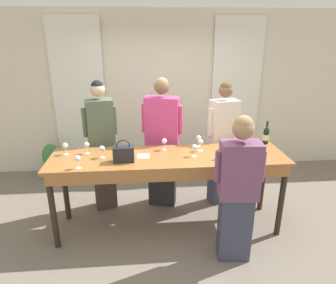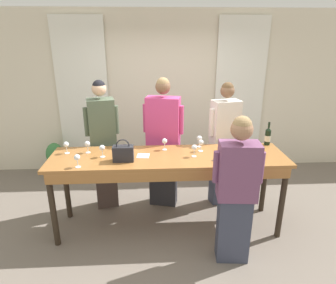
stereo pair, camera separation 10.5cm
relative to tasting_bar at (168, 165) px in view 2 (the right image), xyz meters
name	(u,v)px [view 2 (the right image)]	position (x,y,z in m)	size (l,w,h in m)	color
ground_plane	(168,226)	(0.00, 0.03, -0.89)	(18.00, 18.00, 0.00)	#70665B
wall_back	(162,93)	(0.00, 1.96, 0.51)	(12.00, 0.06, 2.80)	beige
curtain_panel_left	(83,98)	(-1.37, 1.89, 0.45)	(0.87, 0.03, 2.69)	white
curtain_panel_right	(239,96)	(1.37, 1.89, 0.45)	(0.87, 0.03, 2.69)	white
tasting_bar	(168,165)	(0.00, 0.00, 0.00)	(2.86, 0.73, 1.00)	#9E6633
wine_bottle	(268,136)	(1.33, 0.34, 0.23)	(0.08, 0.08, 0.31)	black
handbag	(123,153)	(-0.53, -0.09, 0.21)	(0.24, 0.12, 0.27)	#232328
wine_glass_front_left	(77,158)	(-1.02, -0.24, 0.22)	(0.07, 0.07, 0.15)	white
wine_glass_front_mid	(201,143)	(0.41, 0.16, 0.22)	(0.07, 0.07, 0.15)	white
wine_glass_front_right	(194,148)	(0.31, -0.01, 0.22)	(0.07, 0.07, 0.15)	white
wine_glass_center_left	(199,139)	(0.42, 0.31, 0.22)	(0.07, 0.07, 0.15)	white
wine_glass_center_mid	(87,144)	(-0.99, 0.19, 0.22)	(0.07, 0.07, 0.15)	white
wine_glass_center_right	(66,145)	(-1.25, 0.18, 0.22)	(0.07, 0.07, 0.15)	white
wine_glass_back_left	(102,148)	(-0.79, 0.04, 0.22)	(0.07, 0.07, 0.15)	white
wine_glass_back_mid	(165,141)	(-0.04, 0.23, 0.22)	(0.07, 0.07, 0.15)	white
napkin	(143,156)	(-0.30, 0.04, 0.11)	(0.16, 0.16, 0.00)	white
pen	(216,160)	(0.55, -0.14, 0.11)	(0.12, 0.06, 0.01)	black
guest_olive_jacket	(103,145)	(-0.87, 0.61, 0.05)	(0.47, 0.33, 1.84)	#473833
guest_pink_top	(163,143)	(-0.04, 0.61, 0.06)	(0.56, 0.32, 1.87)	#28282D
guest_cream_sweater	(224,144)	(0.82, 0.61, 0.03)	(0.49, 0.31, 1.80)	#383D51
host_pouring	(236,190)	(0.68, -0.60, -0.04)	(0.52, 0.28, 1.66)	#383D51
potted_plant	(55,158)	(-1.90, 1.62, -0.55)	(0.29, 0.29, 0.62)	#4C4C51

